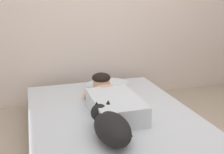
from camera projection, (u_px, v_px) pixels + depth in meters
name	position (u px, v px, depth m)	size (l,w,h in m)	color
back_wall	(106.00, 4.00, 3.45)	(3.96, 0.12, 2.50)	silver
bed	(111.00, 126.00, 2.61)	(1.55, 1.98, 0.29)	gray
pillow	(107.00, 84.00, 3.20)	(0.52, 0.32, 0.11)	silver
person_lying	(111.00, 100.00, 2.58)	(0.43, 0.92, 0.27)	silver
dog	(110.00, 126.00, 2.07)	(0.26, 0.57, 0.21)	black
coffee_cup	(118.00, 95.00, 2.90)	(0.12, 0.09, 0.07)	teal
cell_phone	(126.00, 133.00, 2.17)	(0.07, 0.14, 0.01)	black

